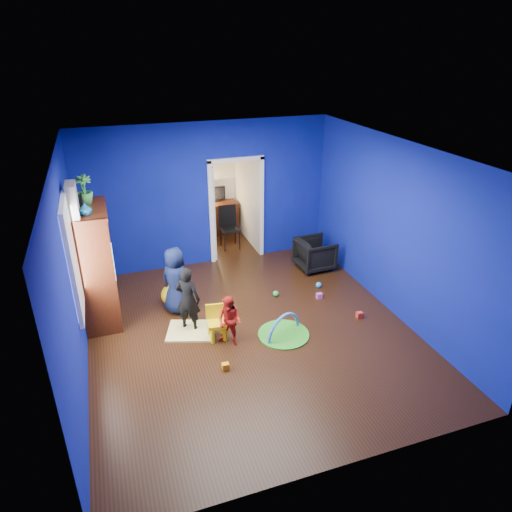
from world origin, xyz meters
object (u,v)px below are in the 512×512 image
object	(u,v)px
hopper_ball	(172,295)
folding_chair	(230,228)
play_mat	(284,334)
crt_tv	(98,264)
child_navy	(176,281)
study_desk	(219,218)
kid_chair	(217,325)
toddler_red	(230,321)
tv_armoire	(96,266)
vase	(85,209)
child_black	(188,299)
armchair	(315,254)

from	to	relation	value
hopper_ball	folding_chair	xyz separation A→B (m)	(1.65, 2.04, 0.27)
play_mat	folding_chair	xyz separation A→B (m)	(0.13, 3.54, 0.45)
crt_tv	hopper_ball	bearing A→B (deg)	2.90
child_navy	folding_chair	distance (m)	2.79
hopper_ball	study_desk	xyz separation A→B (m)	(1.65, 3.00, 0.18)
crt_tv	kid_chair	size ratio (longest dim) A/B	1.40
toddler_red	tv_armoire	distance (m)	2.35
vase	folding_chair	bearing A→B (deg)	40.35
crt_tv	vase	bearing A→B (deg)	-97.59
vase	child_navy	bearing A→B (deg)	5.02
tv_armoire	child_black	bearing A→B (deg)	-30.65
crt_tv	kid_chair	xyz separation A→B (m)	(1.63, -1.18, -0.77)
child_navy	vase	distance (m)	1.90
crt_tv	hopper_ball	world-z (taller)	crt_tv
armchair	crt_tv	size ratio (longest dim) A/B	1.00
hopper_ball	study_desk	distance (m)	3.43
vase	folding_chair	distance (m)	4.03
child_navy	tv_armoire	bearing A→B (deg)	38.89
vase	hopper_ball	world-z (taller)	vase
study_desk	crt_tv	bearing A→B (deg)	-132.29
vase	crt_tv	world-z (taller)	vase
vase	folding_chair	world-z (taller)	vase
kid_chair	folding_chair	size ratio (longest dim) A/B	0.54
child_navy	vase	size ratio (longest dim) A/B	6.27
armchair	play_mat	size ratio (longest dim) A/B	0.86
play_mat	child_navy	bearing A→B (deg)	139.55
toddler_red	vase	size ratio (longest dim) A/B	4.31
toddler_red	folding_chair	size ratio (longest dim) A/B	0.89
armchair	toddler_red	distance (m)	3.04
crt_tv	folding_chair	world-z (taller)	crt_tv
crt_tv	folding_chair	size ratio (longest dim) A/B	0.76
hopper_ball	vase	bearing A→B (deg)	-163.00
child_navy	play_mat	xyz separation A→B (m)	(1.47, -1.25, -0.59)
kid_chair	study_desk	distance (m)	4.39
armchair	hopper_ball	bearing A→B (deg)	96.30
child_black	toddler_red	world-z (taller)	child_black
child_black	crt_tv	world-z (taller)	crt_tv
child_black	folding_chair	world-z (taller)	child_black
play_mat	folding_chair	world-z (taller)	folding_chair
armchair	child_navy	size ratio (longest dim) A/B	0.59
child_navy	hopper_ball	size ratio (longest dim) A/B	3.13
hopper_ball	play_mat	world-z (taller)	hopper_ball
toddler_red	hopper_ball	distance (m)	1.59
armchair	hopper_ball	world-z (taller)	armchair
child_black	folding_chair	size ratio (longest dim) A/B	1.20
vase	kid_chair	xyz separation A→B (m)	(1.67, -0.88, -1.81)
child_navy	kid_chair	xyz separation A→B (m)	(0.45, -0.99, -0.35)
armchair	child_navy	world-z (taller)	child_navy
child_black	hopper_ball	bearing A→B (deg)	-47.72
play_mat	tv_armoire	bearing A→B (deg)	151.73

